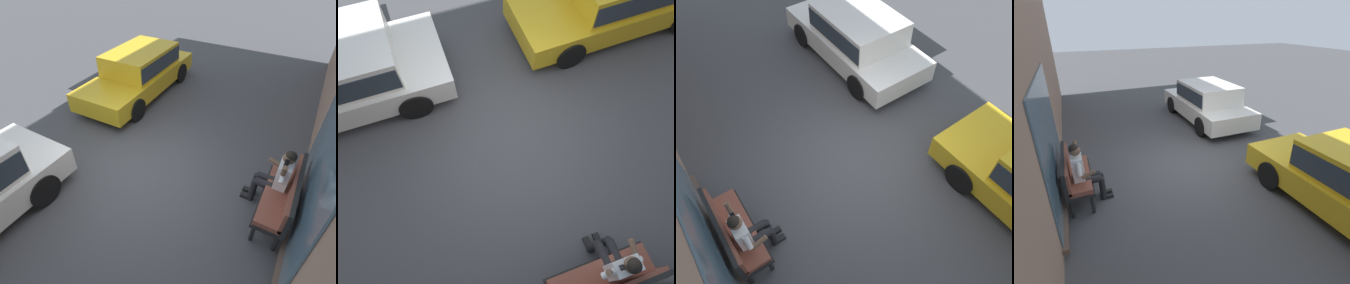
% 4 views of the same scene
% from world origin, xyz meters
% --- Properties ---
extents(ground_plane, '(60.00, 60.00, 0.00)m').
position_xyz_m(ground_plane, '(0.00, 0.00, 0.00)').
color(ground_plane, '#424244').
extents(bench, '(1.62, 0.55, 1.04)m').
position_xyz_m(bench, '(-0.34, 2.90, 0.61)').
color(bench, black).
rests_on(bench, ground_plane).
extents(person_on_phone, '(0.73, 0.74, 1.37)m').
position_xyz_m(person_on_phone, '(-0.59, 2.67, 0.73)').
color(person_on_phone, black).
rests_on(person_on_phone, ground_plane).
extents(parked_car_near, '(4.54, 1.92, 1.41)m').
position_xyz_m(parked_car_near, '(-3.20, -2.14, 0.77)').
color(parked_car_near, gold).
rests_on(parked_car_near, ground_plane).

